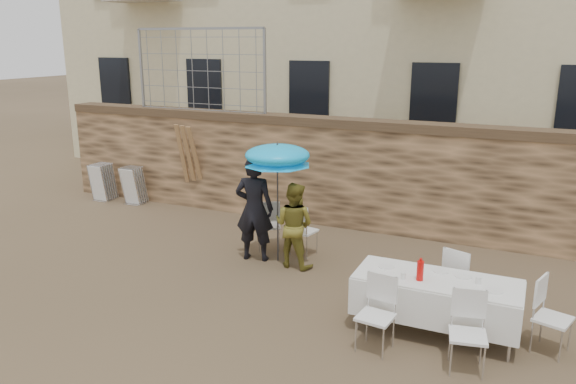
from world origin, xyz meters
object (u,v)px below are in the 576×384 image
at_px(umbrella, 277,159).
at_px(table_chair_front_left, 375,315).
at_px(table_chair_back, 460,279).
at_px(chair_stack_right, 138,183).
at_px(man_suit, 254,209).
at_px(soda_bottle, 420,271).
at_px(table_chair_front_right, 468,334).
at_px(couple_chair_left, 269,224).
at_px(chair_stack_left, 108,180).
at_px(woman_dress, 294,225).
at_px(table_chair_side, 553,317).
at_px(couple_chair_right, 304,229).
at_px(banquet_table, 437,282).

bearing_deg(umbrella, table_chair_front_left, -42.63).
xyz_separation_m(table_chair_back, chair_stack_right, (-7.78, 2.59, -0.02)).
bearing_deg(table_chair_front_left, man_suit, 150.09).
height_order(soda_bottle, table_chair_front_right, soda_bottle).
xyz_separation_m(couple_chair_left, chair_stack_left, (-5.11, 1.52, -0.02)).
xyz_separation_m(woman_dress, chair_stack_right, (-4.96, 2.07, -0.28)).
bearing_deg(table_chair_front_left, soda_bottle, 63.31).
height_order(couple_chair_left, chair_stack_right, couple_chair_left).
bearing_deg(table_chair_front_right, table_chair_side, 32.47).
height_order(man_suit, umbrella, umbrella).
height_order(table_chair_side, chair_stack_left, table_chair_side).
relative_size(couple_chair_right, soda_bottle, 3.69).
relative_size(table_chair_side, chair_stack_left, 1.04).
xyz_separation_m(couple_chair_left, chair_stack_right, (-4.21, 1.52, -0.02)).
bearing_deg(table_chair_back, banquet_table, 95.28).
xyz_separation_m(woman_dress, banquet_table, (2.62, -1.33, -0.01)).
relative_size(man_suit, umbrella, 0.96).
relative_size(table_chair_front_right, chair_stack_right, 1.04).
distance_m(man_suit, woman_dress, 0.77).
relative_size(table_chair_front_left, chair_stack_left, 1.04).
relative_size(umbrella, couple_chair_right, 2.02).
bearing_deg(banquet_table, table_chair_front_right, -56.31).
height_order(man_suit, table_chair_back, man_suit).
relative_size(table_chair_back, chair_stack_left, 1.04).
bearing_deg(chair_stack_left, table_chair_back, -16.65).
height_order(couple_chair_right, table_chair_front_right, same).
height_order(couple_chair_right, chair_stack_right, couple_chair_right).
xyz_separation_m(woman_dress, table_chair_front_right, (3.12, -2.08, -0.26)).
xyz_separation_m(table_chair_front_right, chair_stack_left, (-8.98, 4.14, -0.02)).
bearing_deg(table_chair_front_right, couple_chair_right, 129.41).
distance_m(umbrella, chair_stack_left, 6.01).
relative_size(couple_chair_left, couple_chair_right, 1.00).
height_order(man_suit, woman_dress, man_suit).
bearing_deg(woman_dress, table_chair_back, 174.72).
bearing_deg(couple_chair_left, banquet_table, 122.27).
xyz_separation_m(woman_dress, umbrella, (-0.35, 0.10, 1.09)).
bearing_deg(chair_stack_right, table_chair_front_left, -30.71).
distance_m(banquet_table, soda_bottle, 0.30).
bearing_deg(woman_dress, chair_stack_right, -17.26).
bearing_deg(table_chair_back, woman_dress, 8.69).
bearing_deg(chair_stack_left, table_chair_front_left, -27.75).
distance_m(couple_chair_right, chair_stack_right, 5.14).
relative_size(couple_chair_right, chair_stack_left, 1.04).
bearing_deg(man_suit, woman_dress, 168.32).
height_order(man_suit, couple_chair_right, man_suit).
distance_m(table_chair_back, chair_stack_left, 9.06).
distance_m(table_chair_front_left, chair_stack_right, 8.12).
bearing_deg(table_chair_back, table_chair_front_right, 120.27).
bearing_deg(table_chair_front_right, man_suit, 140.84).
bearing_deg(table_chair_front_right, table_chair_back, 90.06).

